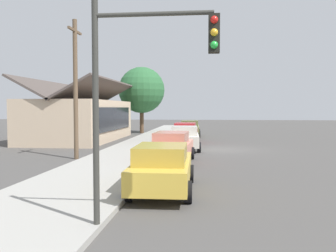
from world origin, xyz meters
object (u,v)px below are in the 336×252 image
Objects in this scene: shade_tree at (142,90)px; car_ivory at (185,138)px; car_olive at (190,128)px; car_coral at (172,147)px; fire_hydrant_red at (169,136)px; car_cherry at (186,132)px; utility_pole_wooden at (76,87)px; car_mustard at (162,167)px; traffic_light_main at (143,75)px.

car_ivory is at bearing -159.89° from shade_tree.
car_olive is at bearing -1.86° from car_ivory.
car_olive is (11.15, 0.19, 0.00)m from car_ivory.
car_coral is 5.63m from car_ivory.
car_coral reaches higher than fire_hydrant_red.
car_cherry is 0.65× the size of utility_pole_wooden.
car_mustard is 1.08× the size of car_ivory.
car_cherry is at bearing 0.88° from traffic_light_main.
shade_tree reaches higher than car_mustard.
traffic_light_main is at bearing -175.80° from car_coral.
shade_tree is at bearing 22.26° from fire_hydrant_red.
shade_tree is (4.47, 5.53, 3.91)m from car_olive.
car_coral and car_cherry have the same top height.
car_olive is 6.67× the size of fire_hydrant_red.
car_ivory is at bearing -1.27° from car_mustard.
car_mustard is 9.55m from utility_pole_wooden.
car_olive is 17.10m from utility_pole_wooden.
utility_pole_wooden reaches higher than fire_hydrant_red.
car_olive is 8.11m from shade_tree.
fire_hydrant_red is at bearing 81.00° from car_cherry.
shade_tree reaches higher than traffic_light_main.
fire_hydrant_red is at bearing 9.03° from car_coral.
car_cherry is 1.03× the size of car_olive.
car_ivory is 7.98m from utility_pole_wooden.
shade_tree is at bearing 0.36° from utility_pole_wooden.
fire_hydrant_red is (0.22, 1.34, -0.32)m from car_cherry.
car_ivory is 5.76m from fire_hydrant_red.
car_olive is at bearing -0.82° from car_mustard.
shade_tree reaches higher than car_olive.
shade_tree reaches higher than fire_hydrant_red.
shade_tree reaches higher than car_coral.
shade_tree is 20.41m from utility_pole_wooden.
traffic_light_main is 7.32× the size of fire_hydrant_red.
utility_pole_wooden is (0.85, 5.32, 3.11)m from car_coral.
car_ivory is 0.94× the size of car_olive.
shade_tree is at bearing 17.26° from car_ivory.
utility_pole_wooden is at bearing -179.64° from shade_tree.
utility_pole_wooden is (7.09, 5.60, 3.11)m from car_mustard.
utility_pole_wooden is at bearing 83.21° from car_coral.
car_mustard is 17.47m from fire_hydrant_red.
fire_hydrant_red is (5.53, 1.59, -0.32)m from car_ivory.
car_olive is 0.91× the size of traffic_light_main.
shade_tree is 31.99m from traffic_light_main.
car_olive is at bearing -128.97° from shade_tree.
car_cherry is 21.30m from traffic_light_main.
car_cherry is at bearing 177.54° from car_olive.
utility_pole_wooden is 11.57m from fire_hydrant_red.
traffic_light_main is at bearing -169.57° from shade_tree.
car_olive is (23.01, 0.20, -0.00)m from car_mustard.
utility_pole_wooden is 10.56× the size of fire_hydrant_red.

